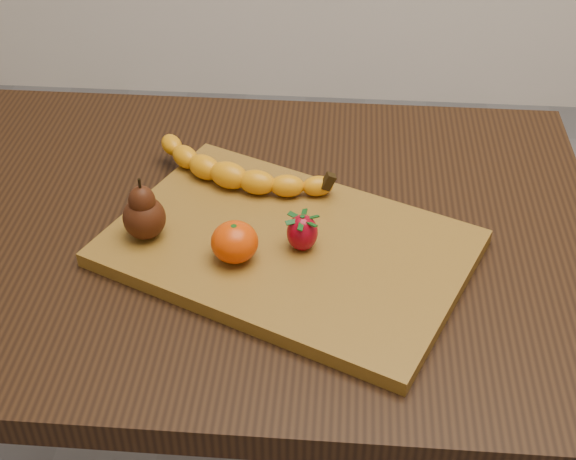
# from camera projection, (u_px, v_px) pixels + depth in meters

# --- Properties ---
(table) EXTENTS (1.00, 0.70, 0.76)m
(table) POSITION_uv_depth(u_px,v_px,m) (237.00, 278.00, 1.16)
(table) COLOR black
(table) RESTS_ON ground
(cutting_board) EXTENTS (0.53, 0.46, 0.02)m
(cutting_board) POSITION_uv_depth(u_px,v_px,m) (288.00, 248.00, 1.04)
(cutting_board) COLOR brown
(cutting_board) RESTS_ON table
(banana) EXTENTS (0.25, 0.15, 0.04)m
(banana) POSITION_uv_depth(u_px,v_px,m) (229.00, 175.00, 1.12)
(banana) COLOR orange
(banana) RESTS_ON cutting_board
(pear) EXTENTS (0.06, 0.06, 0.09)m
(pear) POSITION_uv_depth(u_px,v_px,m) (143.00, 208.00, 1.02)
(pear) COLOR #3F1A0A
(pear) RESTS_ON cutting_board
(mandarin) EXTENTS (0.07, 0.07, 0.05)m
(mandarin) POSITION_uv_depth(u_px,v_px,m) (235.00, 242.00, 0.99)
(mandarin) COLOR #D83D02
(mandarin) RESTS_ON cutting_board
(strawberry) EXTENTS (0.05, 0.05, 0.05)m
(strawberry) POSITION_uv_depth(u_px,v_px,m) (302.00, 231.00, 1.01)
(strawberry) COLOR maroon
(strawberry) RESTS_ON cutting_board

